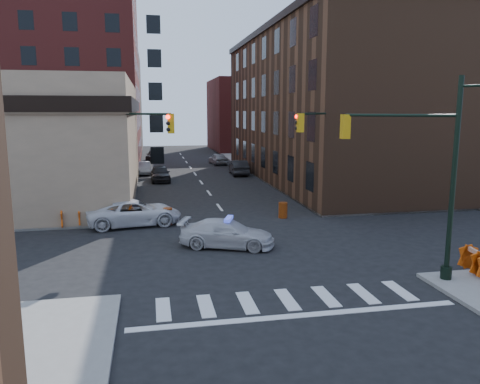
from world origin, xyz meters
name	(u,v)px	position (x,y,z in m)	size (l,w,h in m)	color
ground	(249,247)	(0.00, 0.00, 0.00)	(140.00, 140.00, 0.00)	black
sidewalk_ne	(371,164)	(23.00, 32.75, 0.07)	(34.00, 54.50, 0.15)	gray
apartment_block	(32,67)	(-18.50, 40.00, 12.00)	(25.00, 25.00, 24.00)	maroon
commercial_row_ne	(329,109)	(13.00, 22.50, 7.00)	(14.00, 34.00, 14.00)	#4B2F1E
filler_nw	(81,103)	(-16.00, 62.00, 8.00)	(20.00, 18.00, 16.00)	#51443C
filler_ne	(258,115)	(14.00, 58.00, 6.00)	(16.00, 16.00, 12.00)	maroon
signal_pole_se	(425,167)	(6.04, -5.52, 4.61)	(5.40, 5.27, 8.00)	black
signal_pole_nw	(131,154)	(-5.85, 5.34, 4.34)	(3.58, 3.67, 8.00)	black
signal_pole_ne	(322,151)	(5.84, 5.35, 4.34)	(3.67, 3.58, 8.00)	black
tree_ne_near	(267,142)	(7.50, 26.00, 3.49)	(3.00, 3.00, 4.85)	black
tree_ne_far	(251,138)	(7.50, 34.00, 3.49)	(3.00, 3.00, 4.85)	black
police_car	(227,233)	(-1.07, 0.28, 0.70)	(1.95, 4.80, 1.39)	silver
pickup	(134,213)	(-5.80, 5.80, 0.78)	(2.58, 5.59, 1.55)	silver
parked_car_wnear	(160,173)	(-3.84, 23.48, 0.77)	(1.82, 4.52, 1.54)	black
parked_car_wfar	(143,168)	(-5.50, 29.08, 0.66)	(1.41, 4.03, 1.33)	gray
parked_car_wdeep	(154,155)	(-4.22, 43.17, 0.69)	(1.94, 4.76, 1.38)	black
parked_car_enear	(239,167)	(4.57, 26.61, 0.79)	(1.66, 4.77, 1.57)	black
parked_car_efar	(218,159)	(3.80, 36.83, 0.73)	(1.72, 4.29, 1.46)	#999CA2
pedestrian_a	(63,202)	(-10.36, 8.83, 1.02)	(0.63, 0.41, 1.73)	black
pedestrian_b	(10,211)	(-12.90, 6.42, 1.06)	(0.89, 0.69, 1.83)	black
pedestrian_c	(65,210)	(-9.79, 6.00, 1.06)	(1.07, 0.44, 1.82)	#1D232C
barrel_road	(283,210)	(3.53, 6.00, 0.50)	(0.57, 0.57, 1.01)	#CE3E09
barrel_bank	(168,216)	(-3.85, 5.60, 0.51)	(0.57, 0.57, 1.02)	#E45A0A
barricade_se_a	(474,260)	(8.50, -5.70, 0.63)	(1.27, 0.64, 0.96)	red
barricade_nw_a	(123,215)	(-6.50, 5.70, 0.66)	(1.37, 0.68, 1.02)	#C34509
barricade_nw_b	(71,218)	(-9.45, 5.70, 0.63)	(1.28, 0.64, 0.96)	#E94D0B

